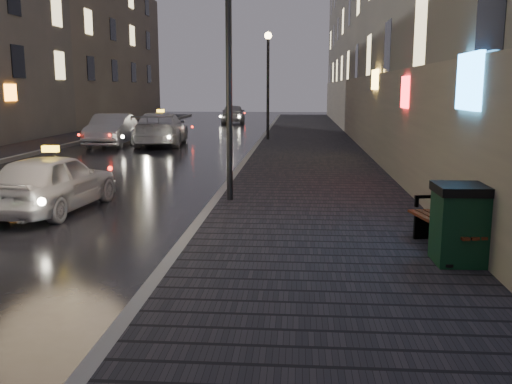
% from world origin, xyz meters
% --- Properties ---
extents(ground, '(120.00, 120.00, 0.00)m').
position_xyz_m(ground, '(0.00, 0.00, 0.00)').
color(ground, black).
rests_on(ground, ground).
extents(sidewalk, '(4.60, 58.00, 0.15)m').
position_xyz_m(sidewalk, '(3.90, 21.00, 0.07)').
color(sidewalk, black).
rests_on(sidewalk, ground).
extents(curb, '(0.20, 58.00, 0.15)m').
position_xyz_m(curb, '(1.50, 21.00, 0.07)').
color(curb, slate).
rests_on(curb, ground).
extents(sidewalk_far, '(2.40, 58.00, 0.15)m').
position_xyz_m(sidewalk_far, '(-8.70, 21.00, 0.07)').
color(sidewalk_far, black).
rests_on(sidewalk_far, ground).
extents(curb_far, '(0.20, 58.00, 0.15)m').
position_xyz_m(curb_far, '(-7.40, 21.00, 0.07)').
color(curb_far, slate).
rests_on(curb_far, ground).
extents(building_near, '(1.80, 50.00, 13.00)m').
position_xyz_m(building_near, '(7.10, 25.00, 6.50)').
color(building_near, '#605B54').
rests_on(building_near, ground).
extents(building_far_c, '(6.00, 22.00, 11.00)m').
position_xyz_m(building_far_c, '(-13.50, 39.00, 5.50)').
color(building_far_c, '#6B6051').
rests_on(building_far_c, ground).
extents(lamp_near, '(0.36, 0.36, 5.28)m').
position_xyz_m(lamp_near, '(1.85, 6.00, 3.49)').
color(lamp_near, black).
rests_on(lamp_near, sidewalk).
extents(lamp_far, '(0.36, 0.36, 5.28)m').
position_xyz_m(lamp_far, '(1.85, 22.00, 3.49)').
color(lamp_far, black).
rests_on(lamp_far, sidewalk).
extents(bench, '(1.07, 2.04, 0.99)m').
position_xyz_m(bench, '(5.92, 2.04, 0.65)').
color(bench, black).
rests_on(bench, sidewalk).
extents(trash_bin, '(0.78, 0.78, 1.17)m').
position_xyz_m(trash_bin, '(5.80, 1.43, 0.75)').
color(trash_bin, black).
rests_on(trash_bin, sidewalk).
extents(taxi_near, '(1.94, 4.02, 1.32)m').
position_xyz_m(taxi_near, '(-1.98, 5.13, 0.66)').
color(taxi_near, silver).
rests_on(taxi_near, ground).
extents(car_left_mid, '(1.90, 4.65, 1.50)m').
position_xyz_m(car_left_mid, '(-5.46, 19.64, 0.75)').
color(car_left_mid, gray).
rests_on(car_left_mid, ground).
extents(taxi_mid, '(2.72, 5.60, 1.57)m').
position_xyz_m(taxi_mid, '(-3.20, 20.19, 0.78)').
color(taxi_mid, silver).
rests_on(taxi_mid, ground).
extents(car_far, '(2.03, 4.46, 1.48)m').
position_xyz_m(car_far, '(-1.74, 37.88, 0.74)').
color(car_far, '#929299').
rests_on(car_far, ground).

